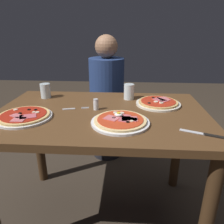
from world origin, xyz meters
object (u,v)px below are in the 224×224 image
at_px(knife, 205,134).
at_px(diner_person, 107,103).
at_px(pizza_foreground, 120,121).
at_px(pizza_across_left, 24,116).
at_px(pizza_across_right, 158,103).
at_px(fork, 74,109).
at_px(dining_table, 101,131).
at_px(salt_shaker, 96,104).
at_px(water_glass_near, 129,93).
at_px(water_glass_far, 46,92).

bearing_deg(knife, diner_person, 117.59).
xyz_separation_m(pizza_foreground, pizza_across_left, (-0.52, 0.03, -0.00)).
distance_m(pizza_across_right, fork, 0.53).
bearing_deg(pizza_foreground, pizza_across_right, 52.68).
bearing_deg(pizza_across_left, dining_table, 17.53).
bearing_deg(salt_shaker, pizza_across_left, -157.19).
bearing_deg(diner_person, pizza_across_right, 121.25).
distance_m(pizza_across_right, water_glass_near, 0.22).
height_order(pizza_across_right, knife, pizza_across_right).
bearing_deg(dining_table, salt_shaker, 137.47).
xyz_separation_m(water_glass_far, diner_person, (0.38, 0.54, -0.26)).
height_order(pizza_foreground, water_glass_far, water_glass_far).
distance_m(pizza_across_left, water_glass_far, 0.37).
relative_size(dining_table, water_glass_near, 11.89).
bearing_deg(pizza_across_right, knife, -68.69).
xyz_separation_m(pizza_across_left, diner_person, (0.36, 0.91, -0.23)).
relative_size(water_glass_near, diner_person, 0.09).
distance_m(pizza_across_left, fork, 0.28).
xyz_separation_m(pizza_across_right, knife, (0.16, -0.41, -0.01)).
bearing_deg(pizza_across_left, diner_person, 68.17).
relative_size(salt_shaker, diner_person, 0.06).
xyz_separation_m(dining_table, water_glass_far, (-0.41, 0.24, 0.17)).
bearing_deg(pizza_foreground, diner_person, 99.38).
bearing_deg(knife, pizza_foreground, 165.31).
height_order(pizza_across_left, water_glass_far, water_glass_far).
distance_m(pizza_across_right, salt_shaker, 0.40).
xyz_separation_m(dining_table, pizza_across_right, (0.35, 0.15, 0.14)).
bearing_deg(dining_table, water_glass_far, 149.60).
height_order(pizza_foreground, pizza_across_right, pizza_foreground).
xyz_separation_m(water_glass_near, water_glass_far, (-0.58, -0.01, -0.00)).
xyz_separation_m(water_glass_far, fork, (0.24, -0.21, -0.04)).
bearing_deg(fork, diner_person, 80.11).
relative_size(pizza_across_left, water_glass_near, 2.85).
relative_size(pizza_across_right, salt_shaker, 4.17).
height_order(pizza_foreground, water_glass_near, water_glass_near).
bearing_deg(pizza_across_right, pizza_foreground, -127.32).
xyz_separation_m(pizza_across_left, water_glass_near, (0.57, 0.38, 0.03)).
bearing_deg(dining_table, pizza_foreground, -53.02).
distance_m(dining_table, fork, 0.21).
bearing_deg(pizza_across_right, water_glass_near, 150.31).
height_order(pizza_across_left, knife, pizza_across_left).
xyz_separation_m(pizza_foreground, salt_shaker, (-0.15, 0.19, 0.02)).
bearing_deg(water_glass_near, pizza_across_right, -29.69).
bearing_deg(knife, salt_shaker, 151.86).
relative_size(pizza_across_left, knife, 1.57).
bearing_deg(pizza_foreground, knife, -14.69).
height_order(pizza_across_right, diner_person, diner_person).
distance_m(pizza_across_right, diner_person, 0.78).
height_order(water_glass_far, diner_person, diner_person).
bearing_deg(pizza_across_left, water_glass_far, 91.79).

